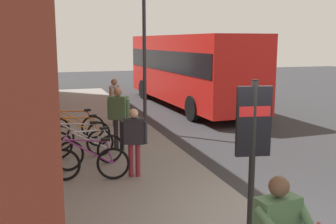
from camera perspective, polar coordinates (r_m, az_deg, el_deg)
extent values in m
plane|color=#2D2D30|center=(12.72, 4.25, -4.01)|extent=(60.00, 60.00, 0.00)
cube|color=gray|center=(13.90, -9.49, -2.65)|extent=(24.00, 3.50, 0.12)
cube|color=brown|center=(14.47, -18.86, 13.70)|extent=(22.00, 0.60, 8.27)
cube|color=black|center=(7.47, -16.47, 4.34)|extent=(0.90, 0.06, 1.60)
cube|color=black|center=(10.96, -16.94, 6.03)|extent=(0.90, 0.06, 1.60)
cube|color=black|center=(14.45, -17.19, 6.90)|extent=(0.90, 0.06, 1.60)
torus|color=black|center=(8.92, -14.63, -7.29)|extent=(0.22, 0.71, 0.72)
torus|color=black|center=(8.80, -7.83, -7.30)|extent=(0.22, 0.71, 0.72)
cylinder|color=#8C338C|center=(8.76, -11.15, -5.59)|extent=(0.27, 1.00, 0.58)
cylinder|color=#8C338C|center=(8.71, -11.70, -4.01)|extent=(0.23, 0.84, 0.09)
cylinder|color=#8C338C|center=(8.73, -8.36, -5.73)|extent=(0.08, 0.19, 0.51)
cube|color=black|center=(8.66, -8.91, -3.89)|extent=(0.14, 0.22, 0.06)
cylinder|color=#8C338C|center=(8.76, -14.48, -3.54)|extent=(0.47, 0.13, 0.02)
torus|color=black|center=(9.55, -13.87, -6.10)|extent=(0.28, 0.70, 0.72)
torus|color=black|center=(9.96, -8.24, -5.23)|extent=(0.28, 0.70, 0.72)
cylinder|color=silver|center=(9.69, -10.91, -4.07)|extent=(0.34, 0.98, 0.58)
cylinder|color=silver|center=(9.60, -11.37, -2.68)|extent=(0.29, 0.82, 0.09)
cylinder|color=silver|center=(9.87, -8.66, -3.89)|extent=(0.09, 0.19, 0.51)
cube|color=black|center=(9.77, -9.10, -2.29)|extent=(0.16, 0.22, 0.06)
cylinder|color=silver|center=(9.42, -13.74, -2.55)|extent=(0.46, 0.17, 0.02)
torus|color=black|center=(10.58, -15.34, -4.58)|extent=(0.09, 0.72, 0.72)
torus|color=black|center=(10.62, -9.66, -4.30)|extent=(0.09, 0.72, 0.72)
cylinder|color=silver|center=(10.53, -12.42, -2.99)|extent=(0.08, 1.02, 0.58)
cylinder|color=silver|center=(10.47, -12.88, -1.67)|extent=(0.07, 0.85, 0.09)
cylinder|color=silver|center=(10.56, -10.11, -3.01)|extent=(0.04, 0.19, 0.51)
cube|color=black|center=(10.49, -10.56, -1.48)|extent=(0.11, 0.20, 0.06)
cylinder|color=silver|center=(10.45, -15.22, -1.38)|extent=(0.48, 0.05, 0.02)
torus|color=black|center=(11.31, -14.95, -3.62)|extent=(0.19, 0.72, 0.72)
torus|color=black|center=(11.59, -9.90, -3.09)|extent=(0.19, 0.72, 0.72)
cylinder|color=orange|center=(11.39, -12.33, -2.00)|extent=(0.23, 1.01, 0.58)
cylinder|color=orange|center=(11.32, -12.74, -0.79)|extent=(0.19, 0.84, 0.09)
cylinder|color=orange|center=(11.51, -10.29, -1.92)|extent=(0.07, 0.19, 0.51)
cube|color=black|center=(11.43, -10.69, -0.53)|extent=(0.14, 0.22, 0.06)
cylinder|color=orange|center=(11.20, -14.84, -0.61)|extent=(0.48, 0.11, 0.02)
torus|color=black|center=(12.49, -15.45, -2.36)|extent=(0.09, 0.72, 0.72)
torus|color=black|center=(12.52, -10.64, -2.13)|extent=(0.09, 0.72, 0.72)
cylinder|color=orange|center=(12.44, -12.98, -1.00)|extent=(0.08, 1.02, 0.58)
cylinder|color=orange|center=(12.39, -13.37, 0.12)|extent=(0.07, 0.85, 0.09)
cylinder|color=orange|center=(12.47, -11.02, -1.02)|extent=(0.04, 0.19, 0.51)
cube|color=black|center=(12.41, -11.41, 0.27)|extent=(0.11, 0.20, 0.06)
cylinder|color=orange|center=(12.38, -15.35, 0.37)|extent=(0.48, 0.04, 0.02)
cylinder|color=black|center=(6.44, 11.94, -6.14)|extent=(0.10, 0.10, 2.40)
cube|color=black|center=(6.31, 12.12, -1.34)|extent=(0.18, 0.56, 1.10)
cube|color=red|center=(6.28, 12.17, 0.14)|extent=(0.18, 0.50, 0.16)
cube|color=red|center=(18.96, 2.84, 6.33)|extent=(10.59, 2.91, 3.00)
cube|color=black|center=(18.94, 2.85, 7.42)|extent=(10.38, 2.94, 0.90)
cylinder|color=black|center=(16.67, 11.10, 0.96)|extent=(1.01, 0.29, 1.00)
cylinder|color=black|center=(15.58, 3.50, 0.50)|extent=(1.01, 0.29, 1.00)
cylinder|color=black|center=(22.63, 2.32, 3.52)|extent=(1.01, 0.29, 1.00)
cylinder|color=black|center=(21.84, -3.53, 3.27)|extent=(1.01, 0.29, 1.00)
cylinder|color=maroon|center=(8.94, -4.32, -6.84)|extent=(0.11, 0.11, 0.75)
cylinder|color=maroon|center=(8.95, -5.33, -6.83)|extent=(0.11, 0.11, 0.75)
cube|color=#26262D|center=(8.78, -4.89, -2.72)|extent=(0.34, 0.48, 0.56)
sphere|color=#D8AD8C|center=(8.70, -4.93, -0.19)|extent=(0.20, 0.20, 0.20)
cylinder|color=#26262D|center=(8.77, -3.26, -2.95)|extent=(0.09, 0.09, 0.50)
cylinder|color=#26262D|center=(8.81, -6.51, -2.95)|extent=(0.09, 0.09, 0.50)
cylinder|color=#26262D|center=(11.14, -7.41, -3.21)|extent=(0.12, 0.12, 0.85)
cylinder|color=#26262D|center=(11.06, -6.58, -3.28)|extent=(0.12, 0.12, 0.85)
cube|color=#4C724C|center=(10.95, -7.08, 0.56)|extent=(0.50, 0.55, 0.64)
sphere|color=tan|center=(10.89, -7.13, 2.89)|extent=(0.23, 0.23, 0.23)
cylinder|color=#4C724C|center=(11.08, -8.38, 0.43)|extent=(0.10, 0.10, 0.57)
cylinder|color=#4C724C|center=(10.84, -5.74, 0.27)|extent=(0.10, 0.10, 0.57)
cylinder|color=#4C724C|center=(14.23, -7.69, -0.37)|extent=(0.12, 0.12, 0.82)
cylinder|color=#4C724C|center=(14.39, -7.49, -0.25)|extent=(0.12, 0.12, 0.82)
cube|color=#B2A599|center=(14.20, -7.66, 2.54)|extent=(0.54, 0.43, 0.62)
sphere|color=#8C664C|center=(14.15, -7.70, 4.27)|extent=(0.22, 0.22, 0.22)
cylinder|color=#B2A599|center=(13.95, -7.96, 2.23)|extent=(0.10, 0.10, 0.55)
cylinder|color=#B2A599|center=(14.46, -7.35, 2.53)|extent=(0.10, 0.10, 0.55)
sphere|color=brown|center=(4.30, 15.55, -10.18)|extent=(0.22, 0.22, 0.22)
cylinder|color=#4C724C|center=(4.43, 19.20, -14.19)|extent=(0.43, 0.13, 0.33)
cylinder|color=#333338|center=(13.47, -3.39, 8.34)|extent=(0.12, 0.12, 5.13)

